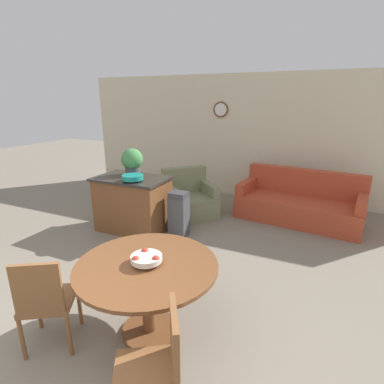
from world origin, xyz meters
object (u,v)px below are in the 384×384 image
(teal_bowl, at_px, (133,177))
(trash_bin, at_px, (179,214))
(dining_table, at_px, (148,280))
(fruit_bowl, at_px, (146,258))
(potted_plant, at_px, (132,161))
(kitchen_island, at_px, (133,204))
(couch, at_px, (299,204))
(armchair, at_px, (189,200))
(dining_chair_near_right, at_px, (157,365))
(dining_chair_near_left, at_px, (45,299))

(teal_bowl, relative_size, trash_bin, 0.44)
(dining_table, bearing_deg, fruit_bowl, -161.05)
(teal_bowl, height_order, potted_plant, potted_plant)
(potted_plant, bearing_deg, kitchen_island, -63.77)
(fruit_bowl, height_order, teal_bowl, teal_bowl)
(teal_bowl, height_order, couch, teal_bowl)
(dining_table, xyz_separation_m, fruit_bowl, (-0.00, -0.00, 0.22))
(trash_bin, bearing_deg, kitchen_island, -173.78)
(dining_table, bearing_deg, armchair, 107.91)
(fruit_bowl, height_order, armchair, armchair)
(dining_table, relative_size, couch, 0.57)
(potted_plant, bearing_deg, dining_chair_near_right, -52.95)
(teal_bowl, distance_m, couch, 3.08)
(dining_chair_near_left, xyz_separation_m, fruit_bowl, (0.71, 0.52, 0.29))
(kitchen_island, xyz_separation_m, couch, (2.55, 1.64, -0.16))
(kitchen_island, xyz_separation_m, potted_plant, (-0.08, 0.16, 0.70))
(trash_bin, distance_m, armchair, 0.97)
(kitchen_island, bearing_deg, dining_chair_near_right, -52.37)
(fruit_bowl, bearing_deg, potted_plant, 127.31)
(kitchen_island, distance_m, potted_plant, 0.72)
(potted_plant, distance_m, couch, 3.14)
(dining_table, height_order, potted_plant, potted_plant)
(dining_chair_near_left, height_order, potted_plant, potted_plant)
(kitchen_island, bearing_deg, potted_plant, 116.23)
(teal_bowl, xyz_separation_m, trash_bin, (0.67, 0.27, -0.61))
(teal_bowl, bearing_deg, dining_chair_near_left, -73.68)
(fruit_bowl, bearing_deg, trash_bin, 109.13)
(potted_plant, relative_size, trash_bin, 0.60)
(dining_chair_near_right, distance_m, trash_bin, 3.02)
(fruit_bowl, relative_size, kitchen_island, 0.23)
(dining_chair_near_left, relative_size, potted_plant, 2.03)
(dining_chair_near_right, distance_m, armchair, 3.98)
(couch, xyz_separation_m, armchair, (-1.97, -0.62, -0.01))
(fruit_bowl, relative_size, potted_plant, 0.63)
(dining_chair_near_left, xyz_separation_m, kitchen_island, (-0.83, 2.48, -0.04))
(armchair, bearing_deg, trash_bin, -120.17)
(armchair, bearing_deg, potted_plant, -172.72)
(fruit_bowl, relative_size, teal_bowl, 0.85)
(dining_chair_near_left, bearing_deg, dining_table, 4.81)
(dining_chair_near_left, distance_m, armchair, 3.51)
(armchair, bearing_deg, teal_bowl, -154.39)
(couch, bearing_deg, dining_chair_near_left, -105.44)
(teal_bowl, relative_size, couch, 0.15)
(dining_table, distance_m, fruit_bowl, 0.22)
(dining_chair_near_left, xyz_separation_m, potted_plant, (-0.91, 2.64, 0.65))
(fruit_bowl, distance_m, kitchen_island, 2.51)
(kitchen_island, xyz_separation_m, trash_bin, (0.83, 0.09, -0.09))
(dining_chair_near_right, bearing_deg, teal_bowl, 6.05)
(dining_chair_near_right, bearing_deg, dining_chair_near_left, 49.81)
(dining_table, distance_m, dining_chair_near_right, 0.88)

